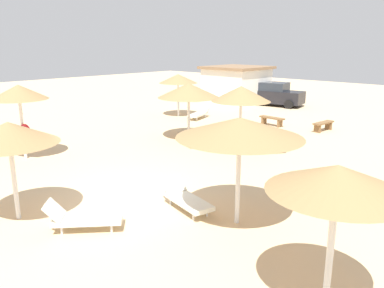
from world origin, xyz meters
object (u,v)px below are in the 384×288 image
Objects in this scene: parasol_1 at (9,133)px; parked_car at (275,95)px; parasol_0 at (189,90)px; bench_0 at (272,120)px; lounger_2 at (185,198)px; lounger_3 at (199,114)px; parasol_7 at (19,93)px; bench_1 at (323,125)px; parasol_5 at (337,180)px; lounger_1 at (82,218)px; parasol_3 at (178,79)px; lounger_0 at (207,139)px; beach_cabana at (236,85)px; parasol_4 at (241,94)px; parasol_2 at (240,128)px; lounger_4 at (270,142)px.

parked_car is at bearing 104.21° from parasol_1.
bench_0 is (1.27, 5.48, -2.01)m from parasol_0.
lounger_3 is at bearing 130.77° from lounger_2.
parasol_1 is 1.72× the size of bench_0.
bench_1 is (6.48, 13.13, -2.30)m from parasol_7.
parasol_1 is at bearing -164.40° from parasol_5.
parasol_7 is 1.95× the size of bench_1.
lounger_1 is 0.43× the size of parked_car.
parasol_0 is 1.11× the size of parasol_3.
parasol_5 is 18.12m from lounger_3.
parasol_1 reaches higher than lounger_0.
beach_cabana is (-6.68, 5.48, 1.09)m from bench_0.
parasol_1 is 0.93× the size of parasol_4.
parasol_3 is 1.00× the size of parasol_5.
lounger_2 is at bearing -82.12° from bench_1.
lounger_2 is (8.17, 0.91, -2.32)m from parasol_7.
parasol_4 is (7.92, -4.14, 0.11)m from parasol_3.
parasol_4 reaches higher than parasol_3.
lounger_2 is at bearing -49.23° from lounger_3.
parasol_2 is at bearing -43.02° from lounger_0.
parasol_0 is 12.88m from parasol_5.
parasol_2 is 20.40m from parked_car.
parasol_2 is 1.13× the size of parasol_4.
parasol_0 is at bearing 118.36° from lounger_1.
parasol_7 reaches higher than parasol_5.
parasol_3 reaches higher than lounger_4.
bench_0 is at bearing 15.57° from lounger_3.
parasol_2 is 2.08× the size of bench_0.
parasol_1 is at bearing -73.15° from parasol_0.
parasol_5 is at bearing -45.01° from parasol_4.
parasol_5 is (3.19, -1.68, -0.11)m from parasol_2.
parked_car reaches higher than lounger_0.
beach_cabana is (-15.90, 18.43, -0.98)m from parasol_5.
parasol_2 is at bearing -39.05° from parasol_3.
lounger_1 is at bearing -130.83° from parasol_2.
bench_0 and bench_1 have the same top height.
beach_cabana reaches higher than parasol_1.
parasol_2 is at bearing -53.89° from parasol_4.
parasol_2 reaches higher than parked_car.
bench_0 is (-9.22, 12.95, -2.07)m from parasol_5.
parked_car is at bearing 138.33° from bench_1.
beach_cabana is (-9.42, 4.82, 1.09)m from bench_1.
lounger_2 is (10.41, -10.03, -2.05)m from parasol_3.
lounger_3 is (-6.40, 4.43, -2.17)m from parasol_4.
parasol_0 is 8.58m from lounger_2.
parasol_5 is (15.19, -11.42, 0.04)m from parasol_3.
parasol_1 is at bearing -66.23° from lounger_3.
lounger_4 reaches higher than bench_0.
bench_1 is (-0.71, 14.90, 0.02)m from lounger_1.
beach_cabana is (-2.85, -1.03, 0.61)m from parked_car.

